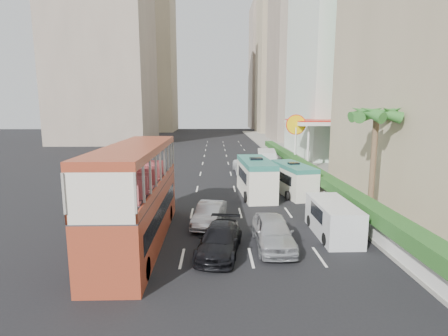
{
  "coord_description": "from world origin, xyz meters",
  "views": [
    {
      "loc": [
        -2.05,
        -17.21,
        6.86
      ],
      "look_at": [
        -1.5,
        4.0,
        3.2
      ],
      "focal_mm": 28.0,
      "sensor_mm": 36.0,
      "label": 1
    }
  ],
  "objects_px": {
    "car_silver_lane_b": "(273,246)",
    "palm_tree": "(373,164)",
    "panel_van_near": "(333,219)",
    "car_black": "(220,253)",
    "van_asset": "(246,173)",
    "panel_van_far": "(266,159)",
    "double_decker_bus": "(137,195)",
    "car_silver_lane_a": "(210,225)",
    "minibus_near": "(256,178)",
    "minibus_far": "(293,179)",
    "shell_station": "(318,144)"
  },
  "relations": [
    {
      "from": "van_asset",
      "to": "panel_van_near",
      "type": "xyz_separation_m",
      "value": [
        3.06,
        -18.65,
        0.92
      ]
    },
    {
      "from": "panel_van_far",
      "to": "palm_tree",
      "type": "xyz_separation_m",
      "value": [
        3.85,
        -18.93,
        2.39
      ]
    },
    {
      "from": "double_decker_bus",
      "to": "car_silver_lane_b",
      "type": "relative_size",
      "value": 2.42
    },
    {
      "from": "minibus_near",
      "to": "minibus_far",
      "type": "bearing_deg",
      "value": -0.04
    },
    {
      "from": "minibus_near",
      "to": "shell_station",
      "type": "bearing_deg",
      "value": 52.37
    },
    {
      "from": "double_decker_bus",
      "to": "car_silver_lane_a",
      "type": "bearing_deg",
      "value": 36.68
    },
    {
      "from": "van_asset",
      "to": "panel_van_far",
      "type": "height_order",
      "value": "panel_van_far"
    },
    {
      "from": "minibus_near",
      "to": "panel_van_far",
      "type": "distance_m",
      "value": 13.45
    },
    {
      "from": "car_silver_lane_a",
      "to": "shell_station",
      "type": "height_order",
      "value": "shell_station"
    },
    {
      "from": "car_black",
      "to": "car_silver_lane_b",
      "type": "bearing_deg",
      "value": 24.75
    },
    {
      "from": "van_asset",
      "to": "panel_van_near",
      "type": "height_order",
      "value": "panel_van_near"
    },
    {
      "from": "double_decker_bus",
      "to": "car_black",
      "type": "bearing_deg",
      "value": -18.83
    },
    {
      "from": "car_silver_lane_b",
      "to": "palm_tree",
      "type": "xyz_separation_m",
      "value": [
        6.97,
        4.7,
        3.38
      ]
    },
    {
      "from": "car_silver_lane_a",
      "to": "minibus_far",
      "type": "relative_size",
      "value": 0.73
    },
    {
      "from": "shell_station",
      "to": "minibus_far",
      "type": "bearing_deg",
      "value": -114.03
    },
    {
      "from": "panel_van_near",
      "to": "palm_tree",
      "type": "xyz_separation_m",
      "value": [
        3.46,
        3.19,
        2.46
      ]
    },
    {
      "from": "van_asset",
      "to": "car_silver_lane_b",
      "type": "bearing_deg",
      "value": -94.26
    },
    {
      "from": "car_silver_lane_a",
      "to": "shell_station",
      "type": "relative_size",
      "value": 0.5
    },
    {
      "from": "minibus_near",
      "to": "panel_van_near",
      "type": "distance_m",
      "value": 9.53
    },
    {
      "from": "car_black",
      "to": "minibus_far",
      "type": "relative_size",
      "value": 0.82
    },
    {
      "from": "car_silver_lane_b",
      "to": "minibus_near",
      "type": "height_order",
      "value": "minibus_near"
    },
    {
      "from": "palm_tree",
      "to": "shell_station",
      "type": "height_order",
      "value": "palm_tree"
    },
    {
      "from": "car_silver_lane_b",
      "to": "panel_van_far",
      "type": "bearing_deg",
      "value": 82.49
    },
    {
      "from": "car_black",
      "to": "panel_van_far",
      "type": "bearing_deg",
      "value": 86.5
    },
    {
      "from": "car_black",
      "to": "palm_tree",
      "type": "distance_m",
      "value": 11.57
    },
    {
      "from": "shell_station",
      "to": "palm_tree",
      "type": "bearing_deg",
      "value": -96.6
    },
    {
      "from": "car_silver_lane_b",
      "to": "palm_tree",
      "type": "bearing_deg",
      "value": 34.02
    },
    {
      "from": "car_silver_lane_a",
      "to": "panel_van_near",
      "type": "distance_m",
      "value": 7.05
    },
    {
      "from": "panel_van_near",
      "to": "minibus_near",
      "type": "bearing_deg",
      "value": 109.62
    },
    {
      "from": "palm_tree",
      "to": "shell_station",
      "type": "distance_m",
      "value": 19.14
    },
    {
      "from": "car_black",
      "to": "car_silver_lane_a",
      "type": "bearing_deg",
      "value": 107.48
    },
    {
      "from": "panel_van_near",
      "to": "car_black",
      "type": "bearing_deg",
      "value": -160.05
    },
    {
      "from": "car_silver_lane_a",
      "to": "minibus_far",
      "type": "height_order",
      "value": "minibus_far"
    },
    {
      "from": "car_silver_lane_a",
      "to": "panel_van_far",
      "type": "relative_size",
      "value": 0.81
    },
    {
      "from": "double_decker_bus",
      "to": "car_silver_lane_b",
      "type": "height_order",
      "value": "double_decker_bus"
    },
    {
      "from": "panel_van_near",
      "to": "palm_tree",
      "type": "height_order",
      "value": "palm_tree"
    },
    {
      "from": "minibus_near",
      "to": "panel_van_near",
      "type": "height_order",
      "value": "minibus_near"
    },
    {
      "from": "double_decker_bus",
      "to": "car_black",
      "type": "xyz_separation_m",
      "value": [
        4.15,
        -1.42,
        -2.53
      ]
    },
    {
      "from": "panel_van_far",
      "to": "car_black",
      "type": "bearing_deg",
      "value": -96.88
    },
    {
      "from": "car_black",
      "to": "minibus_far",
      "type": "distance_m",
      "value": 12.96
    },
    {
      "from": "van_asset",
      "to": "palm_tree",
      "type": "relative_size",
      "value": 0.83
    },
    {
      "from": "car_black",
      "to": "minibus_near",
      "type": "height_order",
      "value": "minibus_near"
    },
    {
      "from": "double_decker_bus",
      "to": "panel_van_far",
      "type": "xyz_separation_m",
      "value": [
        9.95,
        22.93,
        -1.54
      ]
    },
    {
      "from": "car_silver_lane_a",
      "to": "car_silver_lane_b",
      "type": "bearing_deg",
      "value": -35.23
    },
    {
      "from": "double_decker_bus",
      "to": "minibus_far",
      "type": "height_order",
      "value": "double_decker_bus"
    },
    {
      "from": "car_silver_lane_b",
      "to": "shell_station",
      "type": "height_order",
      "value": "shell_station"
    },
    {
      "from": "minibus_near",
      "to": "panel_van_near",
      "type": "xyz_separation_m",
      "value": [
        3.17,
        -8.97,
        -0.51
      ]
    },
    {
      "from": "van_asset",
      "to": "shell_station",
      "type": "relative_size",
      "value": 0.67
    },
    {
      "from": "minibus_near",
      "to": "panel_van_far",
      "type": "xyz_separation_m",
      "value": [
        2.78,
        13.15,
        -0.44
      ]
    },
    {
      "from": "double_decker_bus",
      "to": "car_silver_lane_a",
      "type": "relative_size",
      "value": 2.74
    }
  ]
}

